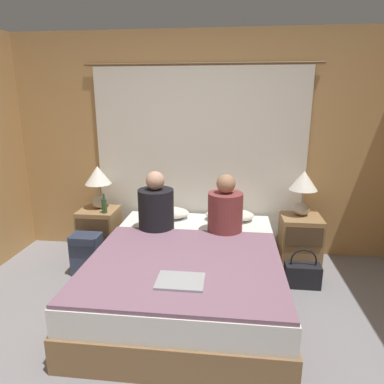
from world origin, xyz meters
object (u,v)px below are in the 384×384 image
lamp_left (98,181)px  pillow_right (230,215)px  nightstand_right (300,242)px  person_left_in_bed (156,207)px  laptop_on_bed (180,281)px  backpack_on_floor (87,252)px  lamp_right (303,186)px  beer_bottle_on_left_stand (104,205)px  bed (188,275)px  pillow_left (165,213)px  handbag_on_floor (302,274)px  person_right_in_bed (225,210)px  nightstand_left (100,233)px

lamp_left → pillow_right: 1.52m
nightstand_right → person_left_in_bed: size_ratio=0.94×
person_left_in_bed → lamp_left: bearing=153.2°
laptop_on_bed → backpack_on_floor: 1.51m
lamp_right → person_left_in_bed: 1.55m
pillow_right → laptop_on_bed: size_ratio=1.56×
lamp_left → beer_bottle_on_left_stand: size_ratio=2.21×
bed → pillow_left: (-0.36, 0.82, 0.31)m
nightstand_right → handbag_on_floor: 0.45m
pillow_right → person_right_in_bed: 0.42m
lamp_right → bed: bearing=-143.9°
person_left_in_bed → pillow_left: bearing=86.6°
nightstand_right → pillow_left: pillow_left is taller
handbag_on_floor → pillow_left: bearing=161.9°
pillow_right → handbag_on_floor: pillow_right is taller
pillow_left → person_right_in_bed: (0.67, -0.37, 0.18)m
nightstand_left → person_right_in_bed: (1.43, -0.31, 0.44)m
nightstand_right → lamp_right: lamp_right is taller
bed → lamp_right: size_ratio=4.19×
lamp_left → person_right_in_bed: 1.49m
lamp_right → handbag_on_floor: lamp_right is taller
beer_bottle_on_left_stand → laptop_on_bed: size_ratio=0.64×
lamp_left → person_left_in_bed: size_ratio=0.79×
bed → laptop_on_bed: 0.67m
person_left_in_bed → backpack_on_floor: 0.88m
lamp_left → pillow_left: bearing=-0.2°
beer_bottle_on_left_stand → lamp_left: bearing=124.7°
beer_bottle_on_left_stand → laptop_on_bed: beer_bottle_on_left_stand is taller
lamp_left → pillow_left: (0.76, -0.00, -0.35)m
handbag_on_floor → pillow_right: bearing=146.9°
handbag_on_floor → laptop_on_bed: bearing=-138.1°
nightstand_right → person_left_in_bed: person_left_in_bed is taller
lamp_left → person_right_in_bed: size_ratio=0.81×
lamp_right → beer_bottle_on_left_stand: 2.14m
pillow_left → backpack_on_floor: (-0.75, -0.46, -0.30)m
pillow_left → pillow_right: bearing=0.0°
pillow_right → beer_bottle_on_left_stand: (-1.36, -0.17, 0.12)m
pillow_left → lamp_left: bearing=179.8°
person_left_in_bed → nightstand_left: bearing=157.1°
nightstand_right → person_left_in_bed: 1.59m
pillow_left → laptop_on_bed: 1.47m
nightstand_right → beer_bottle_on_left_stand: beer_bottle_on_left_stand is taller
lamp_right → laptop_on_bed: lamp_right is taller
pillow_right → handbag_on_floor: (0.72, -0.47, -0.42)m
laptop_on_bed → handbag_on_floor: bearing=41.9°
bed → laptop_on_bed: laptop_on_bed is taller
beer_bottle_on_left_stand → handbag_on_floor: 2.18m
lamp_right → handbag_on_floor: bearing=-94.3°
nightstand_left → laptop_on_bed: nightstand_left is taller
pillow_left → laptop_on_bed: size_ratio=1.56×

